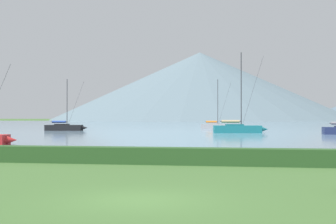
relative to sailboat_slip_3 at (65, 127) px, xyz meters
name	(u,v)px	position (x,y,z in m)	size (l,w,h in m)	color
ground_plane	(139,200)	(29.78, -68.83, -0.64)	(1000.00, 1000.00, 0.00)	#3D602D
harbor_water	(236,125)	(29.78, 68.17, -0.64)	(320.00, 246.00, 0.00)	slate
hedge_line	(185,156)	(29.78, -57.83, -0.19)	(80.00, 1.20, 0.91)	#284C23
sailboat_slip_3	(65,127)	(0.00, 0.00, 0.00)	(7.83, 3.07, 9.50)	black
sailboat_slip_4	(238,128)	(31.76, -7.37, 0.10)	(8.78, 3.61, 12.75)	#19707A
sailboat_slip_6	(216,126)	(26.60, 19.11, -0.04)	(7.04, 2.16, 10.60)	#9E9EA3
distant_hill_west_ridge	(200,86)	(-0.38, 262.69, 24.13)	(214.87, 214.87, 49.54)	slate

